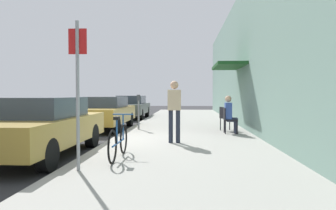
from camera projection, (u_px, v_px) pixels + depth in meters
ground_plane at (110, 143)px, 9.24m from camera, size 60.00×60.00×0.00m
sidewalk_slab at (186, 133)px, 11.10m from camera, size 4.50×32.00×0.12m
building_facade at (254, 54)px, 10.87m from camera, size 1.40×32.00×5.75m
parked_car_0 at (41, 126)px, 7.22m from camera, size 1.80×4.40×1.38m
parked_car_1 at (105, 112)px, 12.83m from camera, size 1.80×4.40×1.36m
parked_car_2 at (131, 107)px, 18.91m from camera, size 1.80×4.40×1.37m
parking_meter at (139, 109)px, 11.83m from camera, size 0.12×0.10×1.32m
street_sign at (78, 84)px, 5.39m from camera, size 0.32×0.06×2.60m
bicycle_0 at (118, 141)px, 6.46m from camera, size 0.46×1.71×0.90m
cafe_chair_0 at (228, 119)px, 10.60m from camera, size 0.44×0.44×0.87m
seated_patron_0 at (230, 113)px, 10.59m from camera, size 0.43×0.36×1.29m
cafe_chair_1 at (226, 117)px, 11.36m from camera, size 0.56×0.56×0.87m
pedestrian_standing at (174, 106)px, 8.52m from camera, size 0.36×0.22×1.70m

